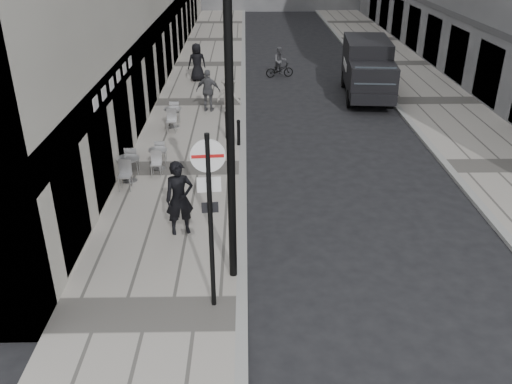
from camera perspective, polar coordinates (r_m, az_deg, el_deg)
The scene contains 15 objects.
sidewalk at distance 25.62m, azimuth -5.90°, elevation 9.31°, with size 4.00×60.00×0.12m, color gray.
far_sidewalk at distance 27.03m, azimuth 18.33°, elevation 9.03°, with size 4.00×60.00×0.12m, color gray.
walking_man at distance 14.15m, azimuth -8.07°, elevation -0.66°, with size 0.74×0.48×2.02m, color black.
sign_post at distance 10.64m, azimuth -4.90°, elevation -0.97°, with size 0.67×0.12×3.91m.
lamppost at distance 11.11m, azimuth -2.76°, elevation 7.82°, with size 0.31×0.31×6.91m.
bollard_near at distance 20.10m, azimuth -1.84°, elevation 6.19°, with size 0.12×0.12×0.92m, color black.
bollard_far at distance 20.77m, azimuth -3.08°, elevation 6.98°, with size 0.13×0.13×1.01m, color black.
panel_van at distance 26.97m, azimuth 11.67°, elevation 12.86°, with size 2.54×5.68×2.60m.
cyclist at distance 30.19m, azimuth 2.51°, elevation 13.16°, with size 1.59×0.81×1.63m.
pedestrian_a at distance 23.97m, azimuth -5.05°, elevation 10.58°, with size 1.07×0.44×1.82m, color #4F5054.
pedestrian_b at distance 23.20m, azimuth -2.90°, elevation 10.01°, with size 1.12×0.65×1.74m, color #AAA39D.
pedestrian_c at distance 29.06m, azimuth -6.23°, elevation 13.42°, with size 0.94×0.61×1.93m, color black.
cafe_table_near at distance 18.35m, azimuth -10.22°, elevation 3.62°, with size 0.64×1.44×0.82m.
cafe_table_mid at distance 17.60m, azimuth -13.25°, elevation 2.54°, with size 0.73×1.66×0.94m.
cafe_table_far at distance 22.23m, azimuth -8.70°, elevation 7.91°, with size 0.72×1.62×0.92m.
Camera 1 is at (0.13, -6.44, 7.47)m, focal length 38.00 mm.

